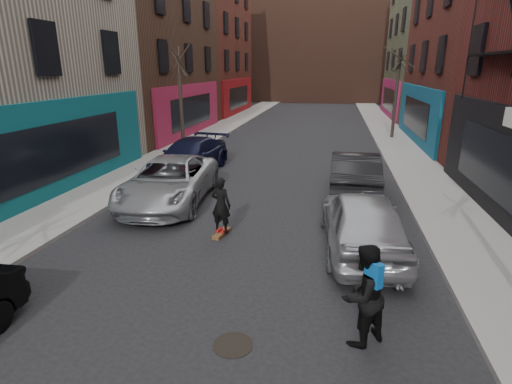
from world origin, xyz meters
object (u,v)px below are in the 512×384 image
at_px(parked_left_end, 190,156).
at_px(tree_left_far, 180,90).
at_px(parked_right_far, 362,221).
at_px(tree_right_far, 397,85).
at_px(skateboarder, 221,205).
at_px(parked_left_far, 169,181).
at_px(parked_right_end, 354,173).
at_px(pedestrian, 363,295).
at_px(skateboard, 222,233).
at_px(manhole, 233,345).

bearing_deg(parked_left_end, tree_left_far, 121.51).
distance_m(tree_left_far, parked_right_far, 15.35).
height_order(tree_right_far, skateboarder, tree_right_far).
bearing_deg(parked_left_far, parked_right_far, -28.13).
relative_size(tree_left_far, parked_left_far, 1.16).
bearing_deg(parked_right_end, pedestrian, 89.05).
bearing_deg(skateboard, manhole, -60.50).
bearing_deg(parked_left_far, parked_right_end, 14.87).
bearing_deg(parked_right_far, tree_right_far, -104.47).
distance_m(parked_right_far, pedestrian, 3.80).
xyz_separation_m(tree_left_far, parked_right_end, (9.40, -6.81, -2.58)).
distance_m(tree_left_far, skateboard, 13.31).
relative_size(skateboard, manhole, 1.14).
height_order(parked_left_end, parked_right_far, parked_right_far).
distance_m(parked_right_far, manhole, 4.98).
xyz_separation_m(skateboard, pedestrian, (3.63, -4.03, 0.87)).
xyz_separation_m(skateboarder, pedestrian, (3.63, -4.03, 0.02)).
relative_size(tree_right_far, parked_left_far, 1.21).
bearing_deg(parked_right_end, skateboard, 51.85).
height_order(parked_left_far, skateboarder, skateboarder).
bearing_deg(parked_right_end, tree_right_far, -102.85).
bearing_deg(tree_left_far, skateboard, -64.37).
bearing_deg(skateboard, parked_left_far, 147.59).
distance_m(parked_left_end, pedestrian, 12.74).
xyz_separation_m(parked_right_far, parked_right_end, (0.00, 5.05, -0.01)).
distance_m(tree_right_far, parked_left_far, 18.03).
height_order(parked_right_end, manhole, parked_right_end).
xyz_separation_m(tree_left_far, skateboarder, (5.58, -11.62, -2.47)).
distance_m(skateboard, skateboarder, 0.86).
bearing_deg(skateboard, tree_right_far, 80.32).
height_order(parked_right_far, parked_right_end, parked_right_far).
distance_m(parked_left_far, pedestrian, 8.99).
height_order(parked_right_far, skateboard, parked_right_far).
distance_m(parked_right_end, manhole, 9.68).
relative_size(parked_right_end, skateboard, 6.10).
bearing_deg(manhole, parked_left_end, 113.30).
distance_m(parked_left_far, skateboard, 3.65).
bearing_deg(parked_left_end, skateboarder, -55.96).
distance_m(parked_left_far, parked_left_end, 4.23).
distance_m(skateboarder, pedestrian, 5.42).
bearing_deg(parked_left_far, manhole, -65.17).
bearing_deg(tree_left_far, skateboarder, -64.37).
bearing_deg(skateboard, parked_right_end, 63.02).
xyz_separation_m(parked_right_end, skateboarder, (-3.82, -4.81, 0.10)).
height_order(tree_right_far, manhole, tree_right_far).
bearing_deg(skateboarder, parked_left_end, -51.80).
bearing_deg(manhole, skateboarder, 108.01).
bearing_deg(manhole, parked_left_far, 119.98).
bearing_deg(parked_right_far, manhole, 56.54).
height_order(tree_left_far, manhole, tree_left_far).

